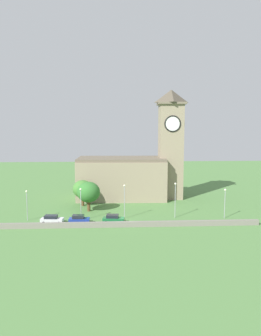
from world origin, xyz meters
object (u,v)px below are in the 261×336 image
object	(u,v)px
car_blue	(79,219)
car_green	(113,219)
streetlamp_west_end	(27,200)
tree_churchyard	(83,189)
church	(134,169)
streetlamp_east_mid	(175,195)
car_white	(52,219)
streetlamp_west_mid	(81,199)
streetlamp_east_end	(225,198)
streetlamp_central	(124,196)
tree_riverside_west	(89,192)

from	to	relation	value
car_blue	car_green	bearing A→B (deg)	1.81
streetlamp_west_end	tree_churchyard	size ratio (longest dim) A/B	1.00
car_blue	church	bearing A→B (deg)	62.04
church	streetlamp_east_mid	bearing A→B (deg)	-69.73
car_white	streetlamp_west_mid	size ratio (longest dim) A/B	0.67
streetlamp_west_end	streetlamp_east_mid	size ratio (longest dim) A/B	0.84
car_blue	streetlamp_east_end	distance (m)	30.05
streetlamp_east_mid	tree_churchyard	xyz separation A→B (m)	(-20.22, 11.55, -0.83)
streetlamp_west_mid	streetlamp_east_end	bearing A→B (deg)	0.14
car_blue	streetlamp_east_end	size ratio (longest dim) A/B	0.65
church	car_white	xyz separation A→B (m)	(-17.67, -22.69, -6.89)
car_white	streetlamp_east_end	bearing A→B (deg)	3.04
streetlamp_west_mid	streetlamp_central	size ratio (longest dim) A/B	0.93
car_green	streetlamp_west_mid	bearing A→B (deg)	162.38
car_green	streetlamp_west_end	size ratio (longest dim) A/B	0.71
tree_churchyard	tree_riverside_west	world-z (taller)	tree_riverside_west
tree_riverside_west	streetlamp_east_end	bearing A→B (deg)	-14.44
car_white	streetlamp_west_end	size ratio (longest dim) A/B	0.72
streetlamp_east_end	tree_churchyard	world-z (taller)	streetlamp_east_end
streetlamp_central	tree_riverside_west	distance (m)	10.10
streetlamp_east_end	tree_riverside_west	world-z (taller)	tree_riverside_west
tree_churchyard	tree_riverside_west	size ratio (longest dim) A/B	0.93
car_white	streetlamp_east_mid	bearing A→B (deg)	6.69
streetlamp_central	tree_riverside_west	bearing A→B (deg)	141.00
car_blue	streetlamp_west_end	world-z (taller)	streetlamp_west_end
streetlamp_east_mid	tree_churchyard	size ratio (longest dim) A/B	1.19
car_white	streetlamp_central	world-z (taller)	streetlamp_central
streetlamp_east_end	church	bearing A→B (deg)	129.98
church	streetlamp_east_mid	world-z (taller)	church
streetlamp_west_end	streetlamp_east_mid	world-z (taller)	streetlamp_east_mid
streetlamp_east_mid	tree_riverside_west	world-z (taller)	streetlamp_east_mid
church	tree_riverside_west	xyz separation A→B (m)	(-11.11, -13.47, -3.39)
streetlamp_west_end	streetlamp_central	size ratio (longest dim) A/B	0.87
car_blue	car_green	size ratio (longest dim) A/B	0.93
car_green	streetlamp_east_mid	xyz separation A→B (m)	(12.89, 3.21, 4.05)
streetlamp_west_mid	streetlamp_central	bearing A→B (deg)	6.92
streetlamp_east_end	tree_riverside_west	distance (m)	29.51
church	streetlamp_east_mid	size ratio (longest dim) A/B	3.82
streetlamp_west_mid	streetlamp_east_end	world-z (taller)	streetlamp_west_mid
streetlamp_east_mid	tree_riverside_west	size ratio (longest dim) A/B	1.11
church	streetlamp_west_mid	size ratio (longest dim) A/B	4.26
tree_churchyard	streetlamp_east_end	bearing A→B (deg)	-22.55
streetlamp_east_end	streetlamp_west_end	bearing A→B (deg)	179.17
car_white	streetlamp_east_mid	world-z (taller)	streetlamp_east_mid
car_blue	streetlamp_central	bearing A→B (deg)	20.38
car_white	church	bearing A→B (deg)	52.09
church	car_white	distance (m)	29.57
car_green	streetlamp_west_mid	xyz separation A→B (m)	(-6.52, 2.07, 3.61)
car_white	streetlamp_west_mid	world-z (taller)	streetlamp_west_mid
tree_churchyard	car_blue	bearing A→B (deg)	-87.65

